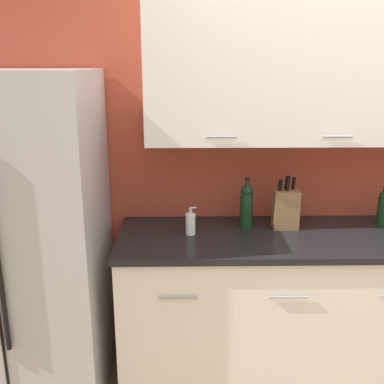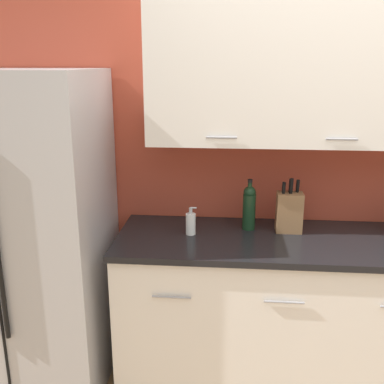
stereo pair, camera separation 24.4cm
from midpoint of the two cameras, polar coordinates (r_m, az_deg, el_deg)
wall_back at (r=2.80m, az=16.68°, el=7.11°), size 10.00×0.39×2.60m
counter_unit at (r=2.81m, az=13.70°, el=-13.87°), size 2.37×0.64×0.92m
refrigerator at (r=2.68m, az=-23.44°, el=-5.84°), size 0.88×0.76×1.82m
knife_block at (r=2.62m, az=9.22°, el=-2.09°), size 0.14×0.10×0.32m
wine_bottle at (r=2.60m, az=4.28°, el=-1.67°), size 0.07×0.07×0.30m
soap_dispenser at (r=2.51m, az=-2.98°, el=-4.06°), size 0.06×0.05×0.16m
oil_bottle at (r=2.82m, az=20.84°, el=-1.84°), size 0.06×0.06×0.24m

